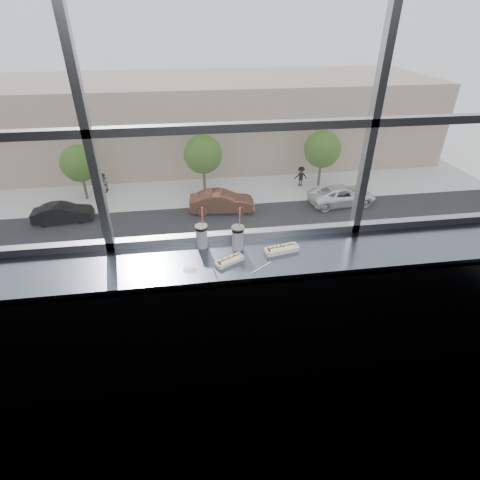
{
  "coord_description": "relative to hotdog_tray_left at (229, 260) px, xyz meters",
  "views": [
    {
      "loc": [
        -0.35,
        -1.09,
        2.68
      ],
      "look_at": [
        -0.02,
        1.23,
        1.25
      ],
      "focal_mm": 28.0,
      "sensor_mm": 36.0,
      "label": 1
    }
  ],
  "objects": [
    {
      "name": "pedestrian_d",
      "position": [
        9.69,
        28.55,
        -11.0
      ],
      "size": [
        0.96,
        0.72,
        2.16
      ],
      "primitive_type": "imported",
      "rotation": [
        0.0,
        0.0,
        3.14
      ],
      "color": "#66605B",
      "rests_on": "far_sidewalk"
    },
    {
      "name": "window_mullions",
      "position": [
        0.1,
        0.34,
        1.18
      ],
      "size": [
        6.0,
        0.08,
        2.4
      ],
      "primitive_type": null,
      "color": "gray",
      "rests_on": "ground"
    },
    {
      "name": "window_glass",
      "position": [
        0.1,
        0.36,
        1.18
      ],
      "size": [
        6.0,
        0.0,
        6.0
      ],
      "primitive_type": "plane",
      "rotation": [
        1.57,
        0.0,
        0.0
      ],
      "color": "silver",
      "rests_on": "ground"
    },
    {
      "name": "car_near_c",
      "position": [
        2.0,
        16.34,
        -11.06
      ],
      "size": [
        2.53,
        6.02,
        2.0
      ],
      "primitive_type": "imported",
      "rotation": [
        0.0,
        0.0,
        1.57
      ],
      "color": "maroon",
      "rests_on": "street_asphalt"
    },
    {
      "name": "tree_center",
      "position": [
        0.96,
        28.34,
        -8.67
      ],
      "size": [
        3.26,
        3.26,
        5.09
      ],
      "color": "#47382B",
      "rests_on": "far_sidewalk"
    },
    {
      "name": "wrapper",
      "position": [
        -0.29,
        -0.04,
        -0.01
      ],
      "size": [
        0.1,
        0.07,
        0.02
      ],
      "primitive_type": "ellipsoid",
      "color": "silver",
      "rests_on": "counter"
    },
    {
      "name": "car_near_b",
      "position": [
        -5.11,
        16.34,
        -10.94
      ],
      "size": [
        3.43,
        6.97,
        2.25
      ],
      "primitive_type": "imported",
      "rotation": [
        0.0,
        0.0,
        1.48
      ],
      "color": "black",
      "rests_on": "street_asphalt"
    },
    {
      "name": "pedestrian_a",
      "position": [
        -7.75,
        29.53,
        -11.06
      ],
      "size": [
        0.68,
        0.91,
        2.05
      ],
      "primitive_type": "imported",
      "rotation": [
        0.0,
        0.0,
        4.71
      ],
      "color": "#66605B",
      "rests_on": "far_sidewalk"
    },
    {
      "name": "plaza_ground",
      "position": [
        0.1,
        43.84,
        -12.12
      ],
      "size": [
        120.0,
        120.0,
        0.0
      ],
      "primitive_type": "plane",
      "color": "silver",
      "rests_on": "ground"
    },
    {
      "name": "counter",
      "position": [
        0.1,
        0.06,
        -0.05
      ],
      "size": [
        6.0,
        0.55,
        0.06
      ],
      "primitive_type": "cube",
      "color": "slate",
      "rests_on": "ground"
    },
    {
      "name": "street_asphalt",
      "position": [
        0.1,
        20.34,
        -12.09
      ],
      "size": [
        80.0,
        10.0,
        0.06
      ],
      "primitive_type": "cube",
      "color": "black",
      "rests_on": "plaza_ground"
    },
    {
      "name": "loose_straw",
      "position": [
        0.22,
        -0.1,
        -0.02
      ],
      "size": [
        0.16,
        0.12,
        0.01
      ],
      "primitive_type": "cylinder",
      "rotation": [
        0.0,
        1.57,
        0.62
      ],
      "color": "white",
      "rests_on": "counter"
    },
    {
      "name": "soda_cup_right",
      "position": [
        0.09,
        0.18,
        0.08
      ],
      "size": [
        0.1,
        0.1,
        0.37
      ],
      "color": "white",
      "rests_on": "counter"
    },
    {
      "name": "plaza_near",
      "position": [
        0.1,
        7.34,
        -12.1
      ],
      "size": [
        50.0,
        14.0,
        0.04
      ],
      "primitive_type": "cube",
      "color": "silver",
      "rests_on": "plaza_ground"
    },
    {
      "name": "far_building",
      "position": [
        0.1,
        38.34,
        -8.12
      ],
      "size": [
        50.0,
        14.0,
        8.0
      ],
      "primitive_type": "cube",
      "color": "tan",
      "rests_on": "plaza_ground"
    },
    {
      "name": "car_far_b",
      "position": [
        2.09,
        24.34,
        -10.95
      ],
      "size": [
        3.34,
        6.9,
        2.23
      ],
      "primitive_type": "imported",
      "rotation": [
        0.0,
        0.0,
        1.49
      ],
      "color": "brown",
      "rests_on": "street_asphalt"
    },
    {
      "name": "wall_back_lower",
      "position": [
        0.1,
        0.34,
        -0.57
      ],
      "size": [
        6.0,
        0.0,
        6.0
      ],
      "primitive_type": "plane",
      "rotation": [
        1.57,
        0.0,
        0.0
      ],
      "color": "black",
      "rests_on": "ground"
    },
    {
      "name": "tree_right",
      "position": [
        11.36,
        28.34,
        -8.7
      ],
      "size": [
        3.23,
        3.23,
        5.04
      ],
      "color": "#47382B",
      "rests_on": "far_sidewalk"
    },
    {
      "name": "hotdog_tray_left",
      "position": [
        0.0,
        0.0,
        0.0
      ],
      "size": [
        0.23,
        0.17,
        0.05
      ],
      "rotation": [
        0.0,
        0.0,
        0.49
      ],
      "color": "white",
      "rests_on": "counter"
    },
    {
      "name": "car_far_a",
      "position": [
        -9.9,
        24.34,
        -11.11
      ],
      "size": [
        2.84,
        5.9,
        1.91
      ],
      "primitive_type": "imported",
      "rotation": [
        0.0,
        0.0,
        1.65
      ],
      "color": "black",
      "rests_on": "street_asphalt"
    },
    {
      "name": "car_near_d",
      "position": [
        8.68,
        16.34,
        -10.99
      ],
      "size": [
        3.38,
        6.69,
        2.14
      ],
      "primitive_type": "imported",
      "rotation": [
        0.0,
        0.0,
        1.46
      ],
      "color": "beige",
      "rests_on": "street_asphalt"
    },
    {
      "name": "tree_left",
      "position": [
        -9.06,
        28.34,
        -8.95
      ],
      "size": [
        2.99,
        2.99,
        4.67
      ],
      "color": "#47382B",
      "rests_on": "far_sidewalk"
    },
    {
      "name": "car_far_c",
      "position": [
        11.98,
        24.34,
        -11.04
      ],
      "size": [
        3.07,
        6.31,
        2.04
      ],
      "primitive_type": "imported",
      "rotation": [
        0.0,
        0.0,
        1.66
      ],
      "color": "white",
      "rests_on": "street_asphalt"
    },
    {
      "name": "soda_cup_left",
      "position": [
        -0.19,
        0.25,
        0.08
      ],
      "size": [
        0.1,
        0.1,
        0.36
      ],
      "color": "white",
      "rests_on": "counter"
    },
    {
      "name": "counter_fascia",
      "position": [
        0.1,
        -0.19,
        -0.57
      ],
      "size": [
        6.0,
        0.04,
        1.04
      ],
      "primitive_type": "cube",
      "color": "slate",
      "rests_on": "ground"
    },
    {
      "name": "hotdog_tray_right",
      "position": [
        0.42,
        0.09,
        0.0
      ],
      "size": [
        0.28,
        0.14,
        0.06
      ],
      "rotation": [
        0.0,
        0.0,
        0.19
      ],
      "color": "white",
      "rests_on": "counter"
    },
    {
      "name": "far_sidewalk",
      "position": [
        0.1,
        28.34,
        -12.1
      ],
      "size": [
        80.0,
        6.0,
        0.04
      ],
      "primitive_type": "cube",
      "color": "silver",
      "rests_on": "plaza_ground"
    }
  ]
}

